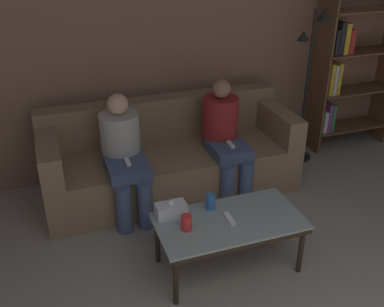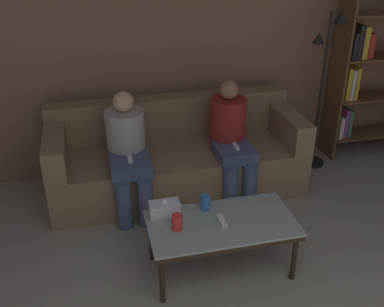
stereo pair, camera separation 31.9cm
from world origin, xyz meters
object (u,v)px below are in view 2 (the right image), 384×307
object	(u,v)px
coffee_table	(222,227)
game_remote	(222,221)
couch	(176,158)
cup_near_right	(177,222)
seated_person_left_end	(128,149)
seated_person_mid_left	(231,137)
cup_near_left	(205,203)
tissue_box	(164,208)
bookshelf	(365,76)
standing_lamp	(325,75)

from	to	relation	value
coffee_table	game_remote	xyz separation A→B (m)	(0.00, -0.00, 0.05)
couch	cup_near_right	size ratio (longest dim) A/B	20.78
seated_person_left_end	seated_person_mid_left	xyz separation A→B (m)	(0.94, 0.01, 0.01)
cup_near_left	tissue_box	world-z (taller)	tissue_box
couch	bookshelf	size ratio (longest dim) A/B	1.35
coffee_table	cup_near_right	bearing A→B (deg)	-179.41
coffee_table	game_remote	bearing A→B (deg)	-88.21
bookshelf	game_remote	bearing A→B (deg)	-143.21
coffee_table	game_remote	world-z (taller)	game_remote
tissue_box	bookshelf	size ratio (longest dim) A/B	0.13
bookshelf	coffee_table	bearing A→B (deg)	-143.21
coffee_table	bookshelf	bearing A→B (deg)	36.79
tissue_box	seated_person_mid_left	bearing A→B (deg)	47.47
tissue_box	game_remote	size ratio (longest dim) A/B	1.47
couch	standing_lamp	distance (m)	1.67
cup_near_left	seated_person_mid_left	size ratio (longest dim) A/B	0.11
seated_person_left_end	cup_near_left	bearing A→B (deg)	-60.79
couch	seated_person_left_end	bearing A→B (deg)	-155.01
standing_lamp	cup_near_right	bearing A→B (deg)	-142.42
coffee_table	game_remote	size ratio (longest dim) A/B	7.02
seated_person_mid_left	seated_person_left_end	bearing A→B (deg)	-179.43
coffee_table	standing_lamp	size ratio (longest dim) A/B	0.66
tissue_box	cup_near_left	bearing A→B (deg)	-1.40
game_remote	standing_lamp	world-z (taller)	standing_lamp
cup_near_right	bookshelf	size ratio (longest dim) A/B	0.06
coffee_table	seated_person_mid_left	xyz separation A→B (m)	(0.39, 1.03, 0.20)
seated_person_left_end	seated_person_mid_left	distance (m)	0.94
tissue_box	cup_near_right	bearing A→B (deg)	-74.35
couch	game_remote	distance (m)	1.24
coffee_table	game_remote	distance (m)	0.05
tissue_box	game_remote	world-z (taller)	tissue_box
standing_lamp	seated_person_mid_left	distance (m)	1.18
coffee_table	bookshelf	distance (m)	2.56
game_remote	seated_person_left_end	bearing A→B (deg)	118.10
standing_lamp	cup_near_left	bearing A→B (deg)	-142.17
bookshelf	standing_lamp	world-z (taller)	bookshelf
cup_near_left	cup_near_right	bearing A→B (deg)	-144.02
game_remote	bookshelf	xyz separation A→B (m)	(2.01, 1.51, 0.44)
coffee_table	bookshelf	size ratio (longest dim) A/B	0.61
standing_lamp	coffee_table	bearing A→B (deg)	-136.82
game_remote	bookshelf	world-z (taller)	bookshelf
coffee_table	tissue_box	bearing A→B (deg)	153.79
game_remote	standing_lamp	size ratio (longest dim) A/B	0.09
cup_near_right	standing_lamp	bearing A→B (deg)	37.58
coffee_table	cup_near_right	xyz separation A→B (m)	(-0.32, -0.00, 0.10)
bookshelf	seated_person_mid_left	distance (m)	1.72
bookshelf	seated_person_left_end	size ratio (longest dim) A/B	1.65
game_remote	seated_person_mid_left	bearing A→B (deg)	68.95
tissue_box	seated_person_mid_left	world-z (taller)	seated_person_mid_left
cup_near_right	tissue_box	distance (m)	0.20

